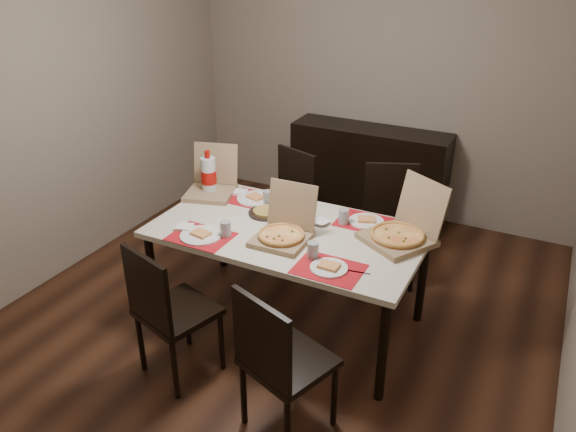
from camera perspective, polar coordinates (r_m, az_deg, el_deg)
The scene contains 19 objects.
ground at distance 4.30m, azimuth -0.31°, elevation -9.38°, with size 3.80×4.00×0.02m, color #402213.
room_walls at distance 3.95m, azimuth 2.60°, elevation 15.13°, with size 3.84×4.02×2.62m.
sideboard at distance 5.53m, azimuth 8.16°, elevation 4.34°, with size 1.50×0.40×0.90m, color black.
dining_table at distance 3.80m, azimuth 0.00°, elevation -2.25°, with size 1.80×1.00×0.75m.
chair_near_left at distance 3.49m, azimuth -12.18°, elevation -9.17°, with size 0.52×0.52×0.93m.
chair_near_right at distance 3.06m, azimuth -0.94°, elevation -14.33°, with size 0.54×0.54×0.93m.
chair_far_left at distance 4.75m, azimuth -0.14°, elevation 1.61°, with size 0.53×0.53×0.93m.
chair_far_right at distance 4.52m, azimuth 10.28°, elevation -0.20°, with size 0.55×0.55×0.93m.
setting_near_left at distance 3.72m, azimuth -8.43°, elevation -1.74°, with size 0.43×0.30×0.11m.
setting_near_right at distance 3.36m, azimuth 3.70°, elevation -4.76°, with size 0.44×0.30×0.11m.
setting_far_left at distance 4.18m, azimuth -3.20°, elevation 1.85°, with size 0.48×0.30×0.11m.
setting_far_right at distance 3.87m, azimuth 7.34°, elevation -0.41°, with size 0.46×0.30×0.11m.
napkin_loose at distance 3.64m, azimuth 0.44°, elevation -2.32°, with size 0.12×0.11×0.02m, color white.
pizza_box_center at distance 3.62m, azimuth -0.48°, elevation -1.61°, with size 0.35×0.38×0.34m.
pizza_box_right at distance 3.68m, azimuth 11.44°, elevation -1.66°, with size 0.55×0.57×0.39m.
pizza_box_left at distance 4.32m, azimuth -7.75°, elevation 3.07°, with size 0.44×0.47×0.35m.
faina_plate at distance 3.98m, azimuth -2.21°, elevation 0.39°, with size 0.26×0.26×0.03m.
dip_bowl at distance 3.84m, azimuth 3.35°, elevation -0.63°, with size 0.11×0.11×0.03m, color white.
soda_bottle at distance 4.28m, azimuth -8.05°, elevation 4.05°, with size 0.12×0.12×0.35m.
Camera 1 is at (1.60, -3.10, 2.51)m, focal length 35.00 mm.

